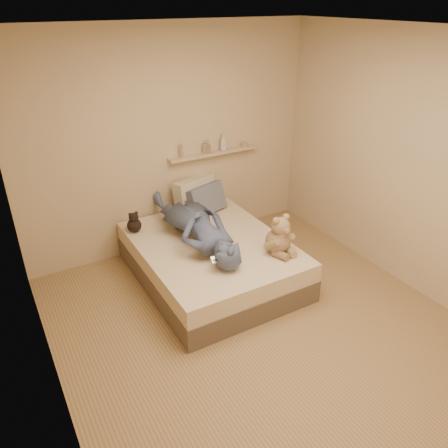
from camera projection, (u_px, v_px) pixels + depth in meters
room at (263, 202)px, 3.60m from camera, size 3.80×3.80×3.80m
bed at (211, 260)px, 4.81m from camera, size 1.50×1.90×0.45m
game_console at (219, 259)px, 4.15m from camera, size 0.17×0.09×0.05m
teddy_bear at (280, 238)px, 4.44m from camera, size 0.36×0.35×0.43m
dark_plush at (134, 223)px, 4.87m from camera, size 0.16×0.16×0.25m
pillow_cream at (195, 194)px, 5.35m from camera, size 0.59×0.35×0.42m
pillow_grey at (206, 199)px, 5.30m from camera, size 0.55×0.39×0.37m
person at (196, 224)px, 4.67m from camera, size 0.60×1.59×0.38m
wall_shelf at (214, 153)px, 5.35m from camera, size 1.20×0.12×0.03m
shelf_bottles at (217, 144)px, 5.31m from camera, size 0.93×0.09×0.21m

